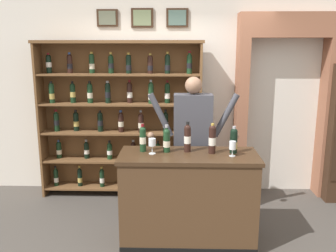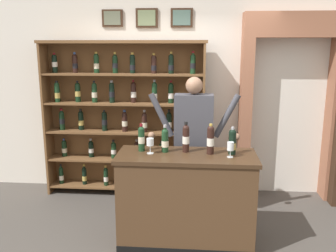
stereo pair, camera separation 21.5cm
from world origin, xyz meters
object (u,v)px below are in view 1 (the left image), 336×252
object	(u,v)px
wine_shelf	(121,115)
tasting_counter	(188,199)
tasting_bottle_grappa	(187,137)
shopkeeper	(193,133)
tasting_bottle_vin_santo	(143,138)
tasting_bottle_rosso	(234,141)
wine_glass_center	(233,146)
tasting_bottle_super_tuscan	(212,139)
tasting_bottle_bianco	(167,140)
wine_glass_spare	(152,143)

from	to	relation	value
wine_shelf	tasting_counter	distance (m)	1.72
wine_shelf	tasting_bottle_grappa	bearing A→B (deg)	-53.79
tasting_counter	shopkeeper	bearing A→B (deg)	83.48
tasting_bottle_vin_santo	tasting_bottle_grappa	world-z (taller)	tasting_bottle_grappa
tasting_bottle_vin_santo	tasting_bottle_rosso	xyz separation A→B (m)	(0.94, -0.03, -0.01)
tasting_counter	tasting_bottle_vin_santo	bearing A→B (deg)	169.69
wine_glass_center	tasting_bottle_super_tuscan	bearing A→B (deg)	152.98
shopkeeper	tasting_counter	bearing A→B (deg)	-96.52
wine_shelf	tasting_bottle_bianco	world-z (taller)	wine_shelf
tasting_bottle_super_tuscan	tasting_counter	bearing A→B (deg)	-170.32
tasting_bottle_grappa	tasting_bottle_rosso	size ratio (longest dim) A/B	1.13
wine_shelf	wine_glass_spare	size ratio (longest dim) A/B	13.84
wine_glass_center	tasting_bottle_rosso	bearing A→B (deg)	76.57
wine_glass_spare	wine_glass_center	distance (m)	0.82
shopkeeper	wine_glass_spare	bearing A→B (deg)	-129.29
tasting_bottle_vin_santo	tasting_bottle_bianco	bearing A→B (deg)	-3.14
tasting_counter	wine_glass_spare	world-z (taller)	wine_glass_spare
tasting_bottle_super_tuscan	wine_glass_spare	size ratio (longest dim) A/B	1.95
tasting_counter	tasting_bottle_super_tuscan	xyz separation A→B (m)	(0.24, 0.04, 0.65)
tasting_counter	wine_glass_center	bearing A→B (deg)	-7.60
wine_glass_spare	wine_glass_center	size ratio (longest dim) A/B	1.04
wine_shelf	tasting_bottle_vin_santo	bearing A→B (deg)	-70.85
tasting_bottle_bianco	tasting_bottle_super_tuscan	bearing A→B (deg)	-3.90
tasting_bottle_bianco	wine_glass_center	xyz separation A→B (m)	(0.67, -0.13, -0.02)
tasting_counter	tasting_bottle_bianco	distance (m)	0.67
wine_shelf	wine_glass_center	size ratio (longest dim) A/B	14.34
shopkeeper	wine_glass_center	size ratio (longest dim) A/B	11.09
wine_glass_spare	shopkeeper	bearing A→B (deg)	50.71
tasting_bottle_grappa	tasting_bottle_rosso	world-z (taller)	tasting_bottle_grappa
tasting_counter	tasting_bottle_bianco	bearing A→B (deg)	162.16
tasting_counter	tasting_bottle_rosso	xyz separation A→B (m)	(0.46, 0.05, 0.63)
shopkeeper	wine_glass_center	xyz separation A→B (m)	(0.38, -0.59, 0.01)
wine_shelf	tasting_bottle_super_tuscan	size ratio (longest dim) A/B	7.10
tasting_counter	tasting_bottle_grappa	distance (m)	0.65
shopkeeper	tasting_bottle_vin_santo	size ratio (longest dim) A/B	5.90
tasting_bottle_vin_santo	tasting_bottle_super_tuscan	xyz separation A→B (m)	(0.72, -0.05, 0.01)
tasting_counter	tasting_bottle_rosso	distance (m)	0.78
wine_glass_spare	wine_glass_center	world-z (taller)	wine_glass_spare
tasting_counter	wine_shelf	bearing A→B (deg)	124.65
tasting_bottle_rosso	tasting_bottle_grappa	bearing A→B (deg)	175.81
tasting_bottle_super_tuscan	tasting_bottle_bianco	bearing A→B (deg)	176.10
tasting_bottle_bianco	wine_shelf	bearing A→B (deg)	118.69
tasting_bottle_bianco	tasting_bottle_rosso	bearing A→B (deg)	-1.64
tasting_bottle_super_tuscan	shopkeeper	bearing A→B (deg)	110.11
tasting_bottle_grappa	tasting_bottle_rosso	bearing A→B (deg)	-4.19
tasting_bottle_vin_santo	tasting_bottle_grappa	bearing A→B (deg)	0.15
tasting_bottle_rosso	tasting_bottle_bianco	bearing A→B (deg)	178.36
tasting_counter	tasting_bottle_grappa	bearing A→B (deg)	97.27
tasting_bottle_vin_santo	tasting_bottle_rosso	bearing A→B (deg)	-2.04
wine_shelf	wine_glass_spare	bearing A→B (deg)	-67.98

